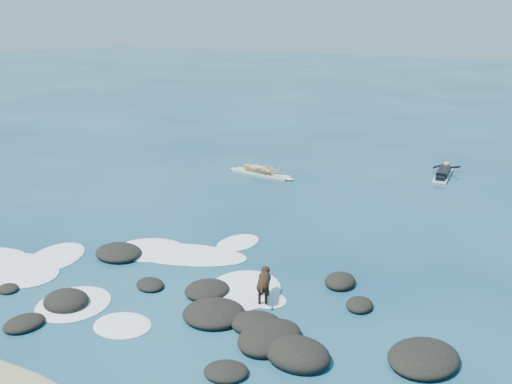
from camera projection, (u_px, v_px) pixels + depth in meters
The scene contains 6 objects.
ground at pixel (213, 264), 16.18m from camera, with size 160.00×160.00×0.00m, color #0A2642.
reef_rocks at pixel (184, 306), 13.68m from camera, with size 14.84×6.65×0.54m.
breaking_foam at pixel (125, 269), 15.84m from camera, with size 9.79×7.20×0.12m.
standing_surfer_rig at pixel (261, 159), 24.74m from camera, with size 3.31×0.75×1.88m.
paddling_surfer_rig at pixel (443, 173), 24.68m from camera, with size 1.21×2.70×0.47m.
dog at pixel (264, 282), 13.99m from camera, with size 0.63×1.15×0.77m.
Camera 1 is at (8.50, -12.17, 6.85)m, focal length 40.00 mm.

